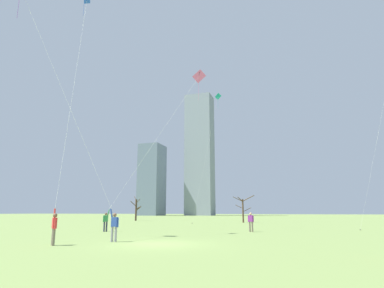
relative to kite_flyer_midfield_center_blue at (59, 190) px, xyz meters
The scene contains 10 objects.
ground_plane 6.17m from the kite_flyer_midfield_center_blue, 18.45° to the left, with size 400.00×400.00×0.00m, color #7A934C.
kite_flyer_midfield_center_blue is the anchor object (origin of this frame).
kite_flyer_far_back_purple 2.37m from the kite_flyer_midfield_center_blue, 68.87° to the left, with size 9.04×1.20×18.03m.
kite_flyer_foreground_right_pink 11.65m from the kite_flyer_midfield_center_blue, 99.54° to the left, with size 7.94×5.51×16.29m.
bystander_watching_nearby 16.34m from the kite_flyer_midfield_center_blue, 58.24° to the left, with size 0.51×0.23×1.62m.
distant_kite_drifting_right_teal 35.56m from the kite_flyer_midfield_center_blue, 87.85° to the left, with size 4.44×1.81×20.15m.
bare_tree_rightmost 43.88m from the kite_flyer_midfield_center_blue, 112.30° to the left, with size 2.17×2.32×4.60m.
bare_tree_center 36.77m from the kite_flyer_midfield_center_blue, 83.30° to the left, with size 3.34×2.04×4.25m.
skyline_tall_tower 124.75m from the kite_flyer_midfield_center_blue, 112.88° to the left, with size 9.40×10.85×31.05m.
skyline_slender_spire 127.91m from the kite_flyer_midfield_center_blue, 103.08° to the left, with size 11.93×8.80×54.92m.
Camera 1 is at (7.26, -16.30, 1.71)m, focal length 29.81 mm.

